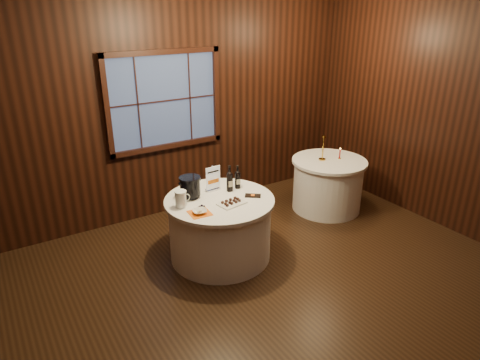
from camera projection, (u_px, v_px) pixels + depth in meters
ground at (268, 300)px, 4.46m from camera, size 6.00×6.00×0.00m
back_wall at (164, 108)px, 5.81m from camera, size 6.00×0.10×3.00m
main_table at (220, 228)px, 5.09m from camera, size 1.28×1.28×0.77m
side_table at (327, 184)px, 6.31m from camera, size 1.08×1.08×0.77m
sign_stand at (213, 182)px, 5.13m from camera, size 0.20×0.10×0.32m
port_bottle_left at (230, 180)px, 5.10m from camera, size 0.08×0.08×0.32m
port_bottle_right at (238, 178)px, 5.19m from camera, size 0.07×0.08×0.29m
ice_bucket at (190, 187)px, 4.93m from camera, size 0.25×0.25×0.25m
chocolate_plate at (232, 203)px, 4.81m from camera, size 0.33×0.25×0.04m
chocolate_box at (253, 196)px, 5.01m from camera, size 0.20×0.18×0.02m
grape_bunch at (202, 208)px, 4.69m from camera, size 0.16×0.09×0.04m
glass_pitcher at (181, 199)px, 4.71m from camera, size 0.18×0.14×0.19m
orange_napkin at (200, 213)px, 4.61m from camera, size 0.25×0.25×0.00m
cracker_bowl at (200, 211)px, 4.60m from camera, size 0.18×0.18×0.04m
brass_candlestick at (323, 151)px, 6.12m from camera, size 0.10×0.10×0.36m
red_candle at (340, 154)px, 6.19m from camera, size 0.04×0.04×0.16m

